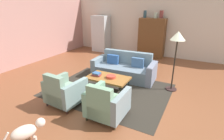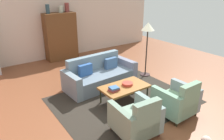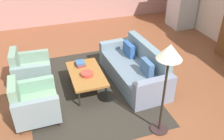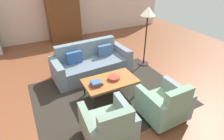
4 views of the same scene
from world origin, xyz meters
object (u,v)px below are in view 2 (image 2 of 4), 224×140
(cabinet, at_px, (61,36))
(book_stack, at_px, (114,89))
(armchair_left, at_px, (137,120))
(armchair_right, at_px, (178,102))
(fruit_bowl, at_px, (127,84))
(vase_small, at_px, (67,8))
(vase_round, at_px, (61,9))
(vase_tall, at_px, (48,9))
(floor_lamp, at_px, (148,32))
(coffee_table, at_px, (124,87))
(couch, at_px, (99,76))

(cabinet, bearing_deg, book_stack, -95.83)
(armchair_left, xyz_separation_m, armchair_right, (1.20, -0.00, 0.00))
(fruit_bowl, bearing_deg, book_stack, -173.95)
(fruit_bowl, xyz_separation_m, cabinet, (-0.03, 4.12, 0.44))
(vase_small, bearing_deg, vase_round, 180.00)
(vase_tall, relative_size, floor_lamp, 0.19)
(fruit_bowl, bearing_deg, vase_small, 85.48)
(coffee_table, bearing_deg, armchair_right, -62.75)
(armchair_right, bearing_deg, cabinet, 95.20)
(armchair_right, distance_m, vase_round, 5.53)
(cabinet, bearing_deg, couch, -91.45)
(armchair_left, xyz_separation_m, floor_lamp, (2.23, 2.11, 1.10))
(couch, distance_m, vase_small, 3.40)
(fruit_bowl, distance_m, vase_tall, 4.40)
(armchair_left, bearing_deg, vase_tall, 90.67)
(floor_lamp, bearing_deg, armchair_left, -136.52)
(armchair_left, bearing_deg, vase_round, 85.30)
(vase_round, xyz_separation_m, vase_small, (0.25, 0.00, 0.05))
(fruit_bowl, relative_size, vase_tall, 0.84)
(couch, relative_size, floor_lamp, 1.25)
(cabinet, distance_m, floor_lamp, 3.57)
(fruit_bowl, bearing_deg, vase_round, 88.96)
(armchair_left, distance_m, book_stack, 1.15)
(armchair_left, xyz_separation_m, vase_small, (1.02, 5.28, 1.63))
(couch, bearing_deg, fruit_bowl, 91.51)
(book_stack, distance_m, vase_small, 4.49)
(book_stack, bearing_deg, fruit_bowl, 6.05)
(coffee_table, xyz_separation_m, vase_small, (0.42, 4.11, 1.58))
(armchair_left, xyz_separation_m, book_stack, (0.25, 1.12, 0.13))
(vase_tall, height_order, vase_round, vase_tall)
(coffee_table, xyz_separation_m, armchair_right, (0.60, -1.17, -0.05))
(vase_tall, bearing_deg, armchair_right, -79.99)
(coffee_table, distance_m, vase_small, 4.42)
(couch, xyz_separation_m, coffee_table, (0.00, -1.19, 0.10))
(coffee_table, height_order, floor_lamp, floor_lamp)
(armchair_left, relative_size, vase_tall, 2.72)
(vase_round, height_order, floor_lamp, vase_round)
(book_stack, bearing_deg, vase_round, 82.80)
(vase_round, xyz_separation_m, floor_lamp, (1.46, -3.16, -0.48))
(coffee_table, distance_m, armchair_left, 1.31)
(armchair_left, relative_size, vase_small, 2.61)
(armchair_right, xyz_separation_m, vase_small, (-0.18, 5.28, 1.63))
(couch, bearing_deg, vase_round, -96.68)
(armchair_left, distance_m, armchair_right, 1.20)
(couch, distance_m, floor_lamp, 2.01)
(vase_small, bearing_deg, cabinet, 179.23)
(armchair_left, xyz_separation_m, vase_round, (0.77, 5.28, 1.58))
(armchair_left, relative_size, book_stack, 3.17)
(vase_round, bearing_deg, vase_tall, 180.00)
(vase_round, bearing_deg, floor_lamp, -65.27)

